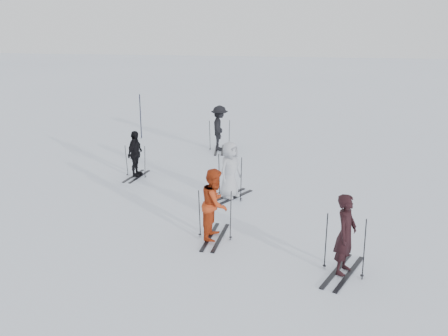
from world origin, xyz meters
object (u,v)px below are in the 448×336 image
(skier_uphill_left, at_px, (135,155))
(skier_uphill_far, at_px, (220,129))
(skier_grey, at_px, (230,171))
(piste_marker, at_px, (141,116))
(skier_red, at_px, (215,205))
(skier_near_dark, at_px, (345,235))

(skier_uphill_left, xyz_separation_m, skier_uphill_far, (2.12, 4.02, 0.13))
(skier_grey, xyz_separation_m, skier_uphill_left, (-3.51, 1.47, -0.07))
(skier_uphill_far, relative_size, piste_marker, 0.91)
(skier_grey, bearing_deg, skier_uphill_left, 95.48)
(skier_red, distance_m, piste_marker, 11.27)
(skier_near_dark, relative_size, piste_marker, 0.87)
(skier_uphill_far, distance_m, piste_marker, 4.17)
(skier_uphill_left, xyz_separation_m, piste_marker, (-1.77, 5.50, 0.21))
(skier_near_dark, xyz_separation_m, skier_grey, (-3.17, 4.15, -0.02))
(skier_grey, distance_m, skier_uphill_far, 5.66)
(skier_near_dark, relative_size, skier_uphill_left, 1.11)
(skier_uphill_left, bearing_deg, skier_uphill_far, -21.47)
(skier_red, bearing_deg, skier_near_dark, -110.49)
(skier_uphill_far, bearing_deg, skier_uphill_left, 143.99)
(skier_red, distance_m, skier_grey, 2.91)
(skier_uphill_far, bearing_deg, skier_red, -177.87)
(skier_red, xyz_separation_m, skier_uphill_far, (-1.53, 8.40, 0.04))
(skier_near_dark, height_order, piste_marker, piste_marker)
(skier_red, height_order, skier_uphill_left, skier_red)
(skier_near_dark, height_order, skier_red, skier_red)
(skier_uphill_far, bearing_deg, piste_marker, 60.96)
(skier_uphill_left, relative_size, piste_marker, 0.79)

